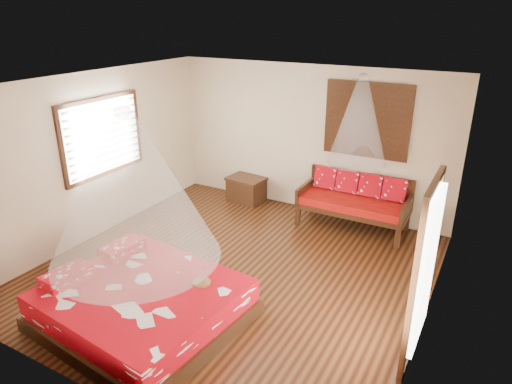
# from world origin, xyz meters

# --- Properties ---
(room) EXTENTS (5.54, 5.54, 2.84)m
(room) POSITION_xyz_m (0.00, 0.00, 1.40)
(room) COLOR black
(room) RESTS_ON ground
(bed) EXTENTS (2.50, 2.30, 0.65)m
(bed) POSITION_xyz_m (-0.39, -1.60, 0.25)
(bed) COLOR black
(bed) RESTS_ON floor
(daybed) EXTENTS (1.93, 0.86, 0.98)m
(daybed) POSITION_xyz_m (1.09, 2.39, 0.52)
(daybed) COLOR black
(daybed) RESTS_ON floor
(storage_chest) EXTENTS (0.79, 0.61, 0.51)m
(storage_chest) POSITION_xyz_m (-1.21, 2.45, 0.26)
(storage_chest) COLOR black
(storage_chest) RESTS_ON floor
(shutter_panel) EXTENTS (1.52, 0.06, 1.32)m
(shutter_panel) POSITION_xyz_m (1.09, 2.72, 1.90)
(shutter_panel) COLOR black
(shutter_panel) RESTS_ON wall_back
(window_left) EXTENTS (0.10, 1.74, 1.34)m
(window_left) POSITION_xyz_m (-2.71, 0.20, 1.70)
(window_left) COLOR black
(window_left) RESTS_ON wall_left
(glazed_door) EXTENTS (0.08, 1.02, 2.16)m
(glazed_door) POSITION_xyz_m (2.72, -0.60, 1.07)
(glazed_door) COLOR black
(glazed_door) RESTS_ON floor
(wine_tray) EXTENTS (0.23, 0.23, 0.19)m
(wine_tray) POSITION_xyz_m (0.23, -1.16, 0.55)
(wine_tray) COLOR brown
(wine_tray) RESTS_ON bed
(mosquito_net_main) EXTENTS (2.00, 2.00, 1.80)m
(mosquito_net_main) POSITION_xyz_m (-0.37, -1.60, 1.85)
(mosquito_net_main) COLOR white
(mosquito_net_main) RESTS_ON ceiling
(mosquito_net_daybed) EXTENTS (0.99, 0.99, 1.50)m
(mosquito_net_daybed) POSITION_xyz_m (1.09, 2.25, 2.00)
(mosquito_net_daybed) COLOR white
(mosquito_net_daybed) RESTS_ON ceiling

